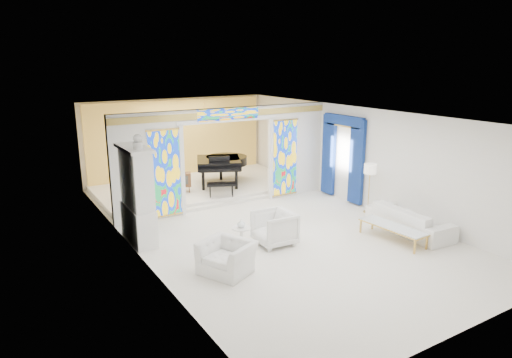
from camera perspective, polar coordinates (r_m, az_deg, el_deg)
floor at (r=12.48m, az=0.86°, el=-5.73°), size 12.00×12.00×0.00m
ceiling at (r=11.78m, az=0.92°, el=8.09°), size 7.00×12.00×0.02m
wall_back at (r=17.31m, az=-9.82°, el=4.96°), size 7.00×0.02×3.00m
wall_front at (r=7.90m, az=25.07°, el=-7.89°), size 7.00×0.02×3.00m
wall_left at (r=10.65m, az=-15.25°, el=-1.36°), size 0.02×12.00×3.00m
wall_right at (r=14.18m, az=12.95°, el=2.69°), size 0.02×12.00×3.00m
partition_wall at (r=13.70m, az=-3.58°, el=3.28°), size 7.00×0.22×3.00m
stained_glass_left at (r=12.88m, az=-11.33°, el=0.68°), size 0.90×0.04×2.40m
stained_glass_right at (r=14.72m, az=3.64°, el=2.67°), size 0.90×0.04×2.40m
stained_glass_transom at (r=13.43m, az=-3.44°, el=8.09°), size 2.00×0.04×0.34m
alcove_platform at (r=15.90m, az=-7.05°, el=-1.00°), size 6.80×3.80×0.18m
gold_curtain_back at (r=17.20m, az=-9.67°, el=4.90°), size 6.70×0.10×2.90m
chandelier at (r=15.42m, az=-6.49°, el=7.86°), size 0.48×0.48×0.30m
blue_drapes at (r=14.60m, az=10.77°, el=3.45°), size 0.14×1.85×2.65m
china_cabinet at (r=11.37m, az=-14.63°, el=-2.06°), size 0.56×1.46×2.72m
armchair_left at (r=9.71m, az=-3.69°, el=-9.74°), size 1.28×1.34×0.68m
armchair_right at (r=11.08m, az=2.30°, el=-6.14°), size 0.95×0.93×0.82m
sofa at (r=12.50m, az=18.63°, el=-4.83°), size 1.03×2.38×0.68m
side_table at (r=10.80m, az=-1.85°, el=-7.01°), size 0.54×0.54×0.55m
vase at (r=10.70m, az=-1.86°, el=-5.56°), size 0.25×0.25×0.20m
coffee_table at (r=11.78m, az=16.72°, el=-5.76°), size 0.65×1.79×0.39m
floor_lamp at (r=13.53m, az=14.07°, el=0.96°), size 0.46×0.46×1.46m
grand_piano at (r=15.79m, az=-4.23°, el=2.08°), size 2.46×2.85×1.10m
tv_console at (r=14.97m, az=-9.18°, el=-0.08°), size 0.64×0.54×0.63m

